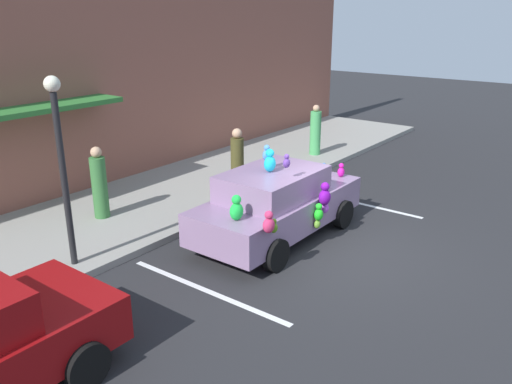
{
  "coord_description": "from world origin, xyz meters",
  "views": [
    {
      "loc": [
        -8.72,
        -4.61,
        4.67
      ],
      "look_at": [
        -0.1,
        1.94,
        0.9
      ],
      "focal_mm": 36.7,
      "sensor_mm": 36.0,
      "label": 1
    }
  ],
  "objects": [
    {
      "name": "sidewalk",
      "position": [
        0.0,
        5.0,
        0.07
      ],
      "size": [
        24.0,
        4.0,
        0.15
      ],
      "primitive_type": "cube",
      "color": "gray",
      "rests_on": "ground"
    },
    {
      "name": "pedestrian_walking_past",
      "position": [
        -1.92,
        5.03,
        0.93
      ],
      "size": [
        0.35,
        0.35,
        1.66
      ],
      "color": "#367138",
      "rests_on": "sidewalk"
    },
    {
      "name": "teddy_bear_on_sidewalk",
      "position": [
        1.75,
        3.85,
        0.43
      ],
      "size": [
        0.32,
        0.27,
        0.61
      ],
      "color": "beige",
      "rests_on": "sidewalk"
    },
    {
      "name": "pedestrian_near_shopfront",
      "position": [
        1.37,
        3.67,
        0.94
      ],
      "size": [
        0.34,
        0.34,
        1.69
      ],
      "color": "#47431F",
      "rests_on": "sidewalk"
    },
    {
      "name": "storefront_building",
      "position": [
        -0.02,
        7.14,
        3.19
      ],
      "size": [
        24.0,
        1.25,
        6.4
      ],
      "color": "brown",
      "rests_on": "ground"
    },
    {
      "name": "pedestrian_by_lamp",
      "position": [
        5.85,
        4.02,
        0.91
      ],
      "size": [
        0.36,
        0.36,
        1.64
      ],
      "color": "#48AA5D",
      "rests_on": "sidewalk"
    },
    {
      "name": "parking_stripe_rear",
      "position": [
        -2.78,
        1.0,
        0.0
      ],
      "size": [
        0.12,
        3.6,
        0.01
      ],
      "primitive_type": "cube",
      "color": "silver",
      "rests_on": "ground"
    },
    {
      "name": "parking_stripe_front",
      "position": [
        2.85,
        1.0,
        0.0
      ],
      "size": [
        0.12,
        3.6,
        0.01
      ],
      "primitive_type": "cube",
      "color": "silver",
      "rests_on": "ground"
    },
    {
      "name": "street_lamp_post",
      "position": [
        -3.72,
        3.5,
        2.32
      ],
      "size": [
        0.28,
        0.28,
        3.49
      ],
      "color": "black",
      "rests_on": "sidewalk"
    },
    {
      "name": "plush_covered_car",
      "position": [
        -0.15,
        1.33,
        0.8
      ],
      "size": [
        4.24,
        2.07,
        2.06
      ],
      "color": "gray",
      "rests_on": "ground"
    },
    {
      "name": "ground_plane",
      "position": [
        0.0,
        0.0,
        0.0
      ],
      "size": [
        60.0,
        60.0,
        0.0
      ],
      "primitive_type": "plane",
      "color": "#262628"
    }
  ]
}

